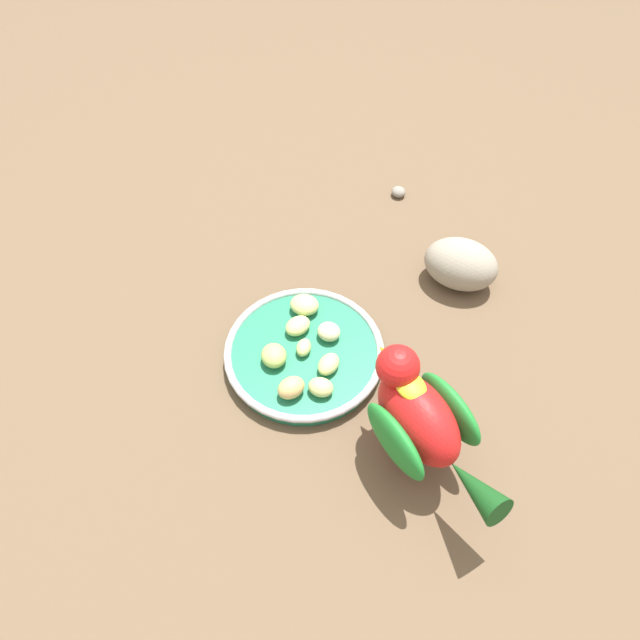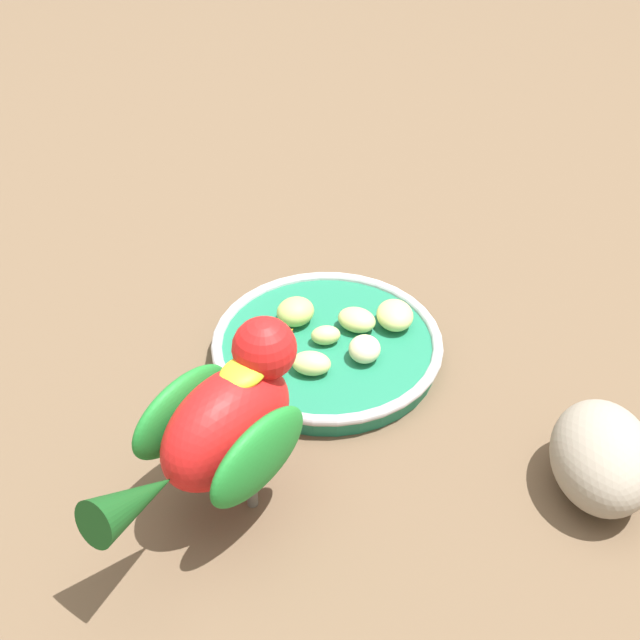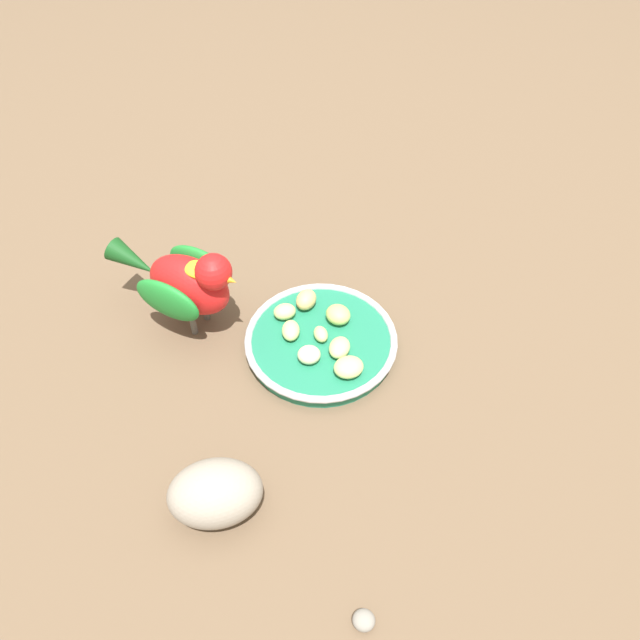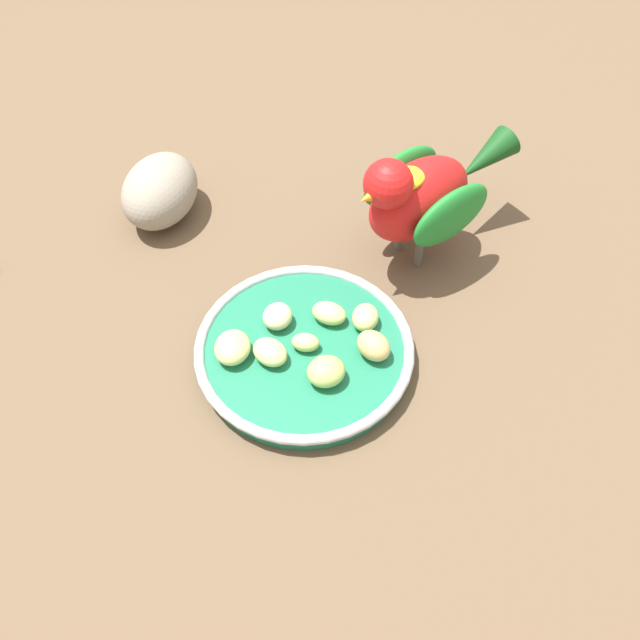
% 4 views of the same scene
% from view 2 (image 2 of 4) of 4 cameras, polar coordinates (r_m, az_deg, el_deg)
% --- Properties ---
extents(ground_plane, '(4.00, 4.00, 0.00)m').
position_cam_2_polar(ground_plane, '(0.87, 0.89, -2.30)').
color(ground_plane, brown).
extents(feeding_bowl, '(0.21, 0.21, 0.02)m').
position_cam_2_polar(feeding_bowl, '(0.86, 0.44, -1.74)').
color(feeding_bowl, '#1E7251').
rests_on(feeding_bowl, ground_plane).
extents(apple_piece_0, '(0.05, 0.05, 0.02)m').
position_cam_2_polar(apple_piece_0, '(0.88, -1.50, 0.51)').
color(apple_piece_0, '#B2CC66').
rests_on(apple_piece_0, feeding_bowl).
extents(apple_piece_1, '(0.05, 0.04, 0.02)m').
position_cam_2_polar(apple_piece_1, '(0.87, 2.24, 0.01)').
color(apple_piece_1, '#C6D17A').
rests_on(apple_piece_1, feeding_bowl).
extents(apple_piece_2, '(0.03, 0.02, 0.02)m').
position_cam_2_polar(apple_piece_2, '(0.85, 0.35, -0.92)').
color(apple_piece_2, '#C6D17A').
rests_on(apple_piece_2, feeding_bowl).
extents(apple_piece_3, '(0.04, 0.03, 0.02)m').
position_cam_2_polar(apple_piece_3, '(0.82, -0.53, -2.63)').
color(apple_piece_3, '#C6D17A').
rests_on(apple_piece_3, feeding_bowl).
extents(apple_piece_4, '(0.04, 0.04, 0.02)m').
position_cam_2_polar(apple_piece_4, '(0.88, 4.55, 0.29)').
color(apple_piece_4, '#C6D17A').
rests_on(apple_piece_4, feeding_bowl).
extents(apple_piece_5, '(0.03, 0.04, 0.02)m').
position_cam_2_polar(apple_piece_5, '(0.84, 2.71, -1.76)').
color(apple_piece_5, beige).
rests_on(apple_piece_5, feeding_bowl).
extents(apple_piece_6, '(0.03, 0.03, 0.02)m').
position_cam_2_polar(apple_piece_6, '(0.82, -3.02, -2.75)').
color(apple_piece_6, '#C6D17A').
rests_on(apple_piece_6, feeding_bowl).
extents(apple_piece_7, '(0.04, 0.04, 0.03)m').
position_cam_2_polar(apple_piece_7, '(0.85, -3.97, -1.13)').
color(apple_piece_7, tan).
rests_on(apple_piece_7, feeding_bowl).
extents(parrot, '(0.17, 0.18, 0.15)m').
position_cam_2_polar(parrot, '(0.69, -5.90, -6.30)').
color(parrot, '#59544C').
rests_on(parrot, ground_plane).
extents(rock_large, '(0.09, 0.11, 0.07)m').
position_cam_2_polar(rock_large, '(0.77, 16.70, -7.95)').
color(rock_large, gray).
rests_on(rock_large, ground_plane).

